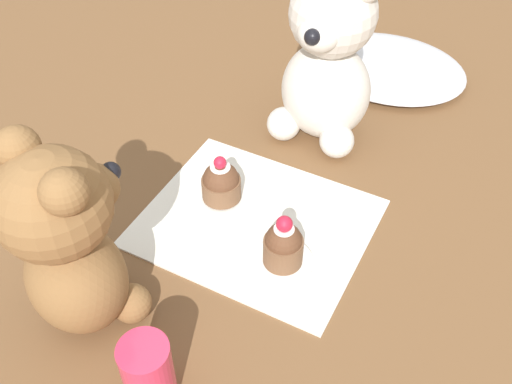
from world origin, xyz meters
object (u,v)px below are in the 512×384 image
Objects in this scene: teddy_bear_tan at (68,242)px; saucer_plate at (283,262)px; juice_glass at (148,374)px; cupcake_near_tan_bear at (283,245)px; cupcake_near_cream_bear at (221,183)px; teddy_bear_cream at (325,60)px.

saucer_plate is (0.16, 0.16, -0.11)m from teddy_bear_tan.
cupcake_near_tan_bear is at bearing 78.35° from juice_glass.
juice_glass is at bearing -74.05° from cupcake_near_cream_bear.
cupcake_near_tan_bear is at bearing -117.46° from teddy_bear_tan.
teddy_bear_cream reaches higher than cupcake_near_tan_bear.
saucer_plate is at bearing -117.46° from teddy_bear_tan.
teddy_bear_cream is at bearing 103.89° from saucer_plate.
cupcake_near_cream_bear is at bearing 151.81° from saucer_plate.
cupcake_near_tan_bear is at bearing -28.19° from cupcake_near_cream_bear.
teddy_bear_tan is 0.24m from cupcake_near_tan_bear.
teddy_bear_tan is at bearing -135.72° from saucer_plate.
juice_glass is at bearing -87.36° from teddy_bear_cream.
saucer_plate is 0.85× the size of juice_glass.
juice_glass is (0.02, -0.46, -0.08)m from teddy_bear_cream.
cupcake_near_cream_bear is 0.14m from cupcake_near_tan_bear.
teddy_bear_tan is 0.15m from juice_glass.
teddy_bear_cream is 3.54× the size of saucer_plate.
cupcake_near_cream_bear is at bearing 105.95° from juice_glass.
teddy_bear_cream is 1.08× the size of teddy_bear_tan.
teddy_bear_tan is at bearing -135.72° from cupcake_near_tan_bear.
cupcake_near_cream_bear is at bearing 151.81° from cupcake_near_tan_bear.
cupcake_near_tan_bear is (0.06, -0.25, -0.08)m from teddy_bear_cream.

